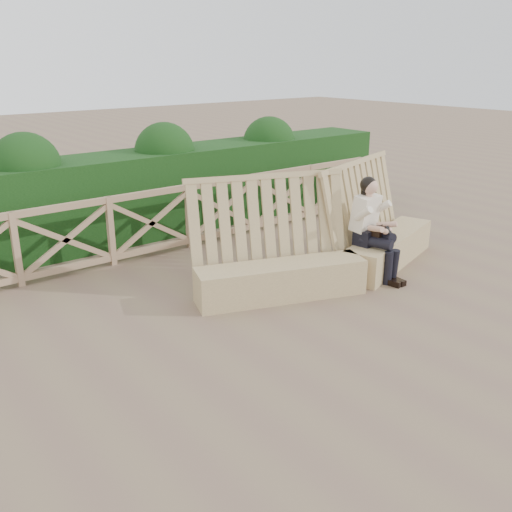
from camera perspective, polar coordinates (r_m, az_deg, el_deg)
ground at (r=6.96m, az=3.98°, el=-7.36°), size 60.00×60.00×0.00m
bench at (r=8.46m, az=7.96°, el=0.44°), size 4.57×1.51×1.62m
woman at (r=8.49m, az=11.57°, el=3.10°), size 0.45×0.92×1.50m
guardrail at (r=9.45m, az=-10.43°, el=3.25°), size 10.10×0.09×1.10m
hedge at (r=10.44m, az=-13.68°, el=5.67°), size 12.00×1.20×1.50m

